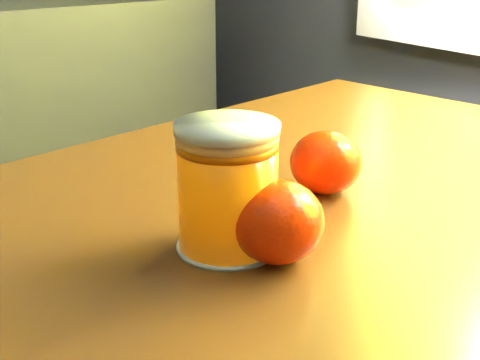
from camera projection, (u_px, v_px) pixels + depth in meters
table at (314, 328)px, 0.64m from camera, size 1.18×0.92×0.80m
juice_glass at (227, 188)px, 0.55m from camera, size 0.09×0.09×0.11m
orange_front at (277, 221)px, 0.54m from camera, size 0.09×0.09×0.07m
orange_back at (326, 162)px, 0.68m from camera, size 0.08×0.08×0.06m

